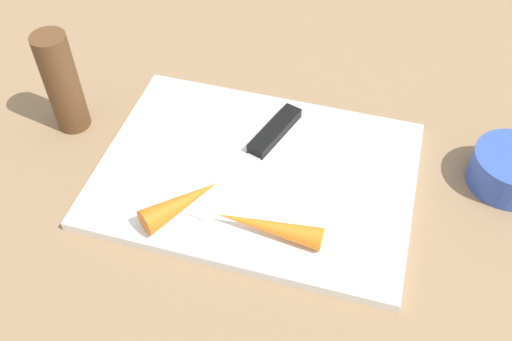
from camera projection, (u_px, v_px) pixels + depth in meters
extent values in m
plane|color=#8C6D4C|center=(256.00, 177.00, 0.67)|extent=(1.40, 1.40, 0.00)
cube|color=white|center=(256.00, 174.00, 0.67)|extent=(0.36, 0.26, 0.01)
cube|color=#B7B7BC|center=(227.00, 186.00, 0.65)|extent=(0.05, 0.11, 0.00)
cube|color=black|center=(275.00, 131.00, 0.70)|extent=(0.05, 0.09, 0.01)
cone|color=orange|center=(267.00, 226.00, 0.59)|extent=(0.12, 0.03, 0.02)
cone|color=orange|center=(182.00, 202.00, 0.61)|extent=(0.08, 0.09, 0.03)
cylinder|color=#3351B2|center=(510.00, 169.00, 0.65)|extent=(0.09, 0.09, 0.04)
cylinder|color=brown|center=(62.00, 83.00, 0.68)|extent=(0.04, 0.04, 0.13)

